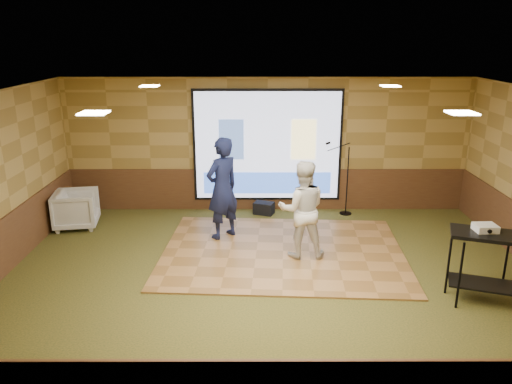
{
  "coord_description": "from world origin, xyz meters",
  "views": [
    {
      "loc": [
        -0.27,
        -7.46,
        3.86
      ],
      "look_at": [
        -0.26,
        0.65,
        1.3
      ],
      "focal_mm": 35.0,
      "sensor_mm": 36.0,
      "label": 1
    }
  ],
  "objects_px": {
    "av_table": "(486,252)",
    "mic_stand": "(344,193)",
    "player_left": "(222,188)",
    "projector": "(485,228)",
    "player_right": "(302,209)",
    "projector_screen": "(267,147)",
    "banquet_chair": "(76,209)",
    "dance_floor": "(283,251)",
    "duffel_bag": "(264,208)"
  },
  "relations": [
    {
      "from": "dance_floor",
      "to": "player_right",
      "type": "relative_size",
      "value": 2.5
    },
    {
      "from": "dance_floor",
      "to": "banquet_chair",
      "type": "xyz_separation_m",
      "value": [
        -4.24,
        1.3,
        0.38
      ]
    },
    {
      "from": "duffel_bag",
      "to": "banquet_chair",
      "type": "bearing_deg",
      "value": -168.42
    },
    {
      "from": "av_table",
      "to": "projector",
      "type": "xyz_separation_m",
      "value": [
        -0.03,
        0.08,
        0.36
      ]
    },
    {
      "from": "player_right",
      "to": "banquet_chair",
      "type": "bearing_deg",
      "value": -19.32
    },
    {
      "from": "banquet_chair",
      "to": "duffel_bag",
      "type": "distance_m",
      "value": 4.01
    },
    {
      "from": "projector_screen",
      "to": "mic_stand",
      "type": "bearing_deg",
      "value": -9.72
    },
    {
      "from": "mic_stand",
      "to": "banquet_chair",
      "type": "bearing_deg",
      "value": 178.01
    },
    {
      "from": "av_table",
      "to": "mic_stand",
      "type": "distance_m",
      "value": 4.12
    },
    {
      "from": "player_right",
      "to": "banquet_chair",
      "type": "height_order",
      "value": "player_right"
    },
    {
      "from": "player_left",
      "to": "mic_stand",
      "type": "distance_m",
      "value": 3.02
    },
    {
      "from": "projector_screen",
      "to": "player_right",
      "type": "xyz_separation_m",
      "value": [
        0.56,
        -2.59,
        -0.56
      ]
    },
    {
      "from": "projector_screen",
      "to": "banquet_chair",
      "type": "bearing_deg",
      "value": -164.71
    },
    {
      "from": "av_table",
      "to": "duffel_bag",
      "type": "distance_m",
      "value": 5.07
    },
    {
      "from": "player_left",
      "to": "duffel_bag",
      "type": "height_order",
      "value": "player_left"
    },
    {
      "from": "projector_screen",
      "to": "dance_floor",
      "type": "bearing_deg",
      "value": -84.19
    },
    {
      "from": "projector",
      "to": "duffel_bag",
      "type": "relative_size",
      "value": 0.73
    },
    {
      "from": "dance_floor",
      "to": "av_table",
      "type": "bearing_deg",
      "value": -31.19
    },
    {
      "from": "player_right",
      "to": "projector",
      "type": "height_order",
      "value": "player_right"
    },
    {
      "from": "projector_screen",
      "to": "duffel_bag",
      "type": "height_order",
      "value": "projector_screen"
    },
    {
      "from": "player_right",
      "to": "duffel_bag",
      "type": "distance_m",
      "value": 2.51
    },
    {
      "from": "player_right",
      "to": "player_left",
      "type": "bearing_deg",
      "value": -32.56
    },
    {
      "from": "mic_stand",
      "to": "banquet_chair",
      "type": "height_order",
      "value": "mic_stand"
    },
    {
      "from": "projector",
      "to": "banquet_chair",
      "type": "height_order",
      "value": "projector"
    },
    {
      "from": "player_right",
      "to": "mic_stand",
      "type": "xyz_separation_m",
      "value": [
        1.16,
        2.3,
        -0.42
      ]
    },
    {
      "from": "player_left",
      "to": "banquet_chair",
      "type": "xyz_separation_m",
      "value": [
        -3.09,
        0.6,
        -0.64
      ]
    },
    {
      "from": "dance_floor",
      "to": "banquet_chair",
      "type": "distance_m",
      "value": 4.45
    },
    {
      "from": "av_table",
      "to": "mic_stand",
      "type": "bearing_deg",
      "value": 110.35
    },
    {
      "from": "dance_floor",
      "to": "duffel_bag",
      "type": "relative_size",
      "value": 10.26
    },
    {
      "from": "player_left",
      "to": "dance_floor",
      "type": "bearing_deg",
      "value": 106.07
    },
    {
      "from": "player_left",
      "to": "mic_stand",
      "type": "xyz_separation_m",
      "value": [
        2.62,
        1.4,
        -0.54
      ]
    },
    {
      "from": "player_left",
      "to": "av_table",
      "type": "distance_m",
      "value": 4.74
    },
    {
      "from": "dance_floor",
      "to": "projector",
      "type": "bearing_deg",
      "value": -30.27
    },
    {
      "from": "av_table",
      "to": "dance_floor",
      "type": "bearing_deg",
      "value": 148.81
    },
    {
      "from": "dance_floor",
      "to": "banquet_chair",
      "type": "relative_size",
      "value": 5.11
    },
    {
      "from": "projector_screen",
      "to": "player_left",
      "type": "bearing_deg",
      "value": -118.11
    },
    {
      "from": "av_table",
      "to": "duffel_bag",
      "type": "bearing_deg",
      "value": 129.86
    },
    {
      "from": "player_right",
      "to": "av_table",
      "type": "bearing_deg",
      "value": 147.82
    },
    {
      "from": "player_left",
      "to": "player_right",
      "type": "xyz_separation_m",
      "value": [
        1.46,
        -0.89,
        -0.12
      ]
    },
    {
      "from": "av_table",
      "to": "player_right",
      "type": "bearing_deg",
      "value": 148.96
    },
    {
      "from": "dance_floor",
      "to": "player_right",
      "type": "height_order",
      "value": "player_right"
    },
    {
      "from": "banquet_chair",
      "to": "av_table",
      "type": "bearing_deg",
      "value": -122.41
    },
    {
      "from": "dance_floor",
      "to": "mic_stand",
      "type": "bearing_deg",
      "value": 54.97
    },
    {
      "from": "projector",
      "to": "duffel_bag",
      "type": "distance_m",
      "value": 5.05
    },
    {
      "from": "player_right",
      "to": "av_table",
      "type": "height_order",
      "value": "player_right"
    },
    {
      "from": "player_left",
      "to": "projector",
      "type": "bearing_deg",
      "value": 106.7
    },
    {
      "from": "banquet_chair",
      "to": "mic_stand",
      "type": "bearing_deg",
      "value": -91.3
    },
    {
      "from": "dance_floor",
      "to": "player_right",
      "type": "bearing_deg",
      "value": -32.37
    },
    {
      "from": "mic_stand",
      "to": "duffel_bag",
      "type": "distance_m",
      "value": 1.83
    },
    {
      "from": "projector",
      "to": "banquet_chair",
      "type": "distance_m",
      "value": 7.75
    }
  ]
}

